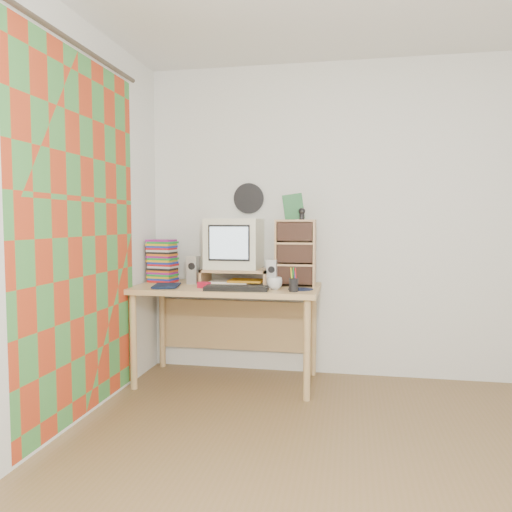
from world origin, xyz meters
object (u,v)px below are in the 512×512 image
at_px(crt_monitor, 234,244).
at_px(cd_rack, 296,253).
at_px(desk, 229,302).
at_px(dvd_stack, 162,264).
at_px(mug, 275,283).
at_px(diary, 154,284).
at_px(keyboard, 236,288).

bearing_deg(crt_monitor, cd_rack, -6.10).
height_order(desk, dvd_stack, dvd_stack).
bearing_deg(mug, crt_monitor, 141.79).
bearing_deg(dvd_stack, cd_rack, 7.63).
bearing_deg(dvd_stack, desk, 2.56).
xyz_separation_m(cd_rack, diary, (-1.03, -0.28, -0.23)).
distance_m(dvd_stack, cd_rack, 1.09).
bearing_deg(desk, crt_monitor, 76.85).
height_order(crt_monitor, dvd_stack, crt_monitor).
bearing_deg(keyboard, dvd_stack, 147.47).
bearing_deg(dvd_stack, keyboard, -18.17).
bearing_deg(crt_monitor, keyboard, -73.90).
bearing_deg(keyboard, crt_monitor, 101.26).
bearing_deg(cd_rack, keyboard, -139.57).
relative_size(crt_monitor, keyboard, 0.91).
xyz_separation_m(crt_monitor, diary, (-0.53, -0.34, -0.29)).
distance_m(keyboard, cd_rack, 0.56).
xyz_separation_m(mug, diary, (-0.90, -0.05, -0.02)).
height_order(dvd_stack, mug, dvd_stack).
xyz_separation_m(keyboard, dvd_stack, (-0.70, 0.37, 0.13)).
relative_size(desk, diary, 6.20).
bearing_deg(crt_monitor, dvd_stack, -178.35).
height_order(crt_monitor, diary, crt_monitor).
bearing_deg(keyboard, diary, 171.17).
relative_size(desk, mug, 12.50).
xyz_separation_m(keyboard, diary, (-0.64, 0.05, 0.01)).
bearing_deg(cd_rack, mug, -118.04).
distance_m(desk, keyboard, 0.36).
xyz_separation_m(cd_rack, mug, (-0.13, -0.24, -0.21)).
xyz_separation_m(crt_monitor, dvd_stack, (-0.59, -0.01, -0.17)).
xyz_separation_m(dvd_stack, cd_rack, (1.09, -0.04, 0.10)).
bearing_deg(mug, desk, 152.32).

